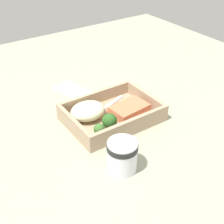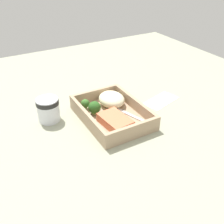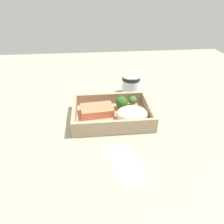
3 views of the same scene
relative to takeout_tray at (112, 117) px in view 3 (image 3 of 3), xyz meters
The scene contains 10 objects.
ground_plane 1.60cm from the takeout_tray, ahead, with size 160.00×160.00×2.00cm, color #9A9D84.
takeout_tray is the anchor object (origin of this frame).
tray_rim 2.62cm from the takeout_tray, ahead, with size 27.22×19.75×4.04cm.
salmon_fillet 5.83cm from the takeout_tray, 161.30° to the left, with size 11.21×7.39×2.85cm, color #E0764E.
mashed_potatoes 7.84cm from the takeout_tray, 28.40° to the right, with size 10.68×8.96×4.76cm, color beige.
broccoli_floret_1 10.78cm from the takeout_tray, 36.13° to the left, with size 3.12×3.12×3.92cm.
broccoli_floret_2 6.85cm from the takeout_tray, 48.89° to the left, with size 4.35×4.35×4.75cm.
fork 4.84cm from the takeout_tray, 98.49° to the right, with size 15.49×6.65×0.44cm.
paper_cup 21.73cm from the takeout_tray, 62.35° to the left, with size 7.58×7.58×8.11cm.
receipt_slip 22.63cm from the takeout_tray, 86.16° to the right, with size 7.20×14.25×0.24cm, color white.
Camera 3 is at (-6.36, -64.35, 43.02)cm, focal length 35.00 mm.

